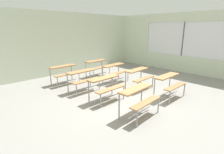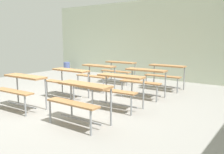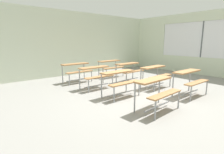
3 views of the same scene
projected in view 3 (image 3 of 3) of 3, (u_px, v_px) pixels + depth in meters
name	position (u px, v px, depth m)	size (l,w,h in m)	color
ground	(139.00, 97.00, 5.19)	(10.00, 9.00, 0.05)	gray
wall_back	(68.00, 44.00, 8.28)	(10.00, 0.12, 3.00)	beige
wall_right	(216.00, 45.00, 7.93)	(0.12, 9.00, 3.00)	beige
desk_bench_r0c0	(157.00, 87.00, 4.05)	(1.13, 0.64, 0.74)	#A87547
desk_bench_r0c1	(190.00, 77.00, 5.18)	(1.10, 0.59, 0.74)	#A87547
desk_bench_r1c0	(120.00, 78.00, 5.10)	(1.10, 0.60, 0.74)	#A87547
desk_bench_r1c1	(156.00, 72.00, 6.10)	(1.13, 0.64, 0.74)	#A87547
desk_bench_r2c0	(96.00, 72.00, 6.00)	(1.11, 0.60, 0.74)	#A87547
desk_bench_r2c1	(130.00, 68.00, 7.02)	(1.12, 0.64, 0.74)	#A87547
desk_bench_r3c0	(77.00, 68.00, 6.93)	(1.12, 0.62, 0.74)	#A87547
desk_bench_r3c1	(111.00, 65.00, 8.00)	(1.10, 0.60, 0.74)	#A87547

